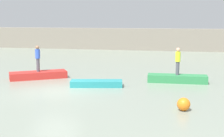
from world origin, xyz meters
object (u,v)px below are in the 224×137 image
object	(u,v)px
rowboat_teal	(96,83)
mooring_buoy	(184,104)
person_hiviz_shirt	(178,60)
rowboat_green	(177,79)
person_blue_shirt	(38,57)
rowboat_red	(38,75)

from	to	relation	value
rowboat_teal	mooring_buoy	xyz separation A→B (m)	(5.08, -4.15, 0.11)
mooring_buoy	rowboat_teal	bearing A→B (deg)	140.77
person_hiviz_shirt	mooring_buoy	xyz separation A→B (m)	(0.36, -6.40, -1.17)
rowboat_green	person_blue_shirt	bearing A→B (deg)	-178.41
person_blue_shirt	mooring_buoy	size ratio (longest dim) A/B	2.98
rowboat_red	mooring_buoy	xyz separation A→B (m)	(9.57, -5.82, 0.06)
rowboat_red	rowboat_teal	xyz separation A→B (m)	(4.49, -1.67, -0.05)
rowboat_teal	rowboat_green	xyz separation A→B (m)	(4.72, 2.25, 0.06)
rowboat_red	rowboat_teal	bearing A→B (deg)	-52.64
rowboat_red	mooring_buoy	size ratio (longest dim) A/B	6.35
mooring_buoy	rowboat_red	bearing A→B (deg)	148.70
rowboat_teal	mooring_buoy	distance (m)	6.56
rowboat_teal	mooring_buoy	world-z (taller)	mooring_buoy
rowboat_red	rowboat_teal	distance (m)	4.79
rowboat_green	rowboat_teal	bearing A→B (deg)	-156.50
rowboat_teal	rowboat_green	world-z (taller)	rowboat_green
mooring_buoy	person_hiviz_shirt	bearing A→B (deg)	93.25
rowboat_teal	rowboat_green	size ratio (longest dim) A/B	0.83
rowboat_red	rowboat_green	xyz separation A→B (m)	(9.21, 0.58, 0.01)
person_blue_shirt	rowboat_green	bearing A→B (deg)	3.59
rowboat_red	mooring_buoy	world-z (taller)	mooring_buoy
rowboat_teal	person_hiviz_shirt	xyz separation A→B (m)	(4.72, 2.25, 1.28)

